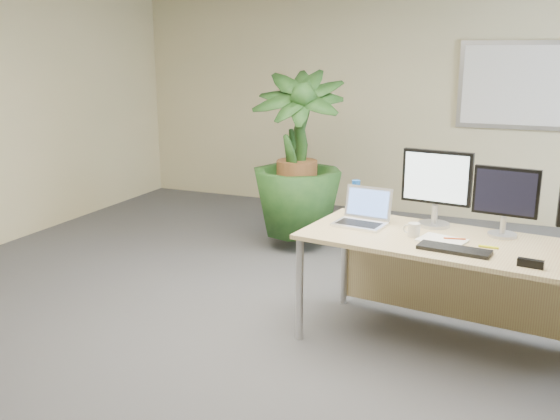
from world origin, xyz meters
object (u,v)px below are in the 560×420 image
at_px(monitor_right, 506,197).
at_px(floor_plant, 297,174).
at_px(laptop, 363,215).
at_px(monitor_left, 436,183).
at_px(desk, 458,260).

bearing_deg(monitor_right, floor_plant, 144.37).
distance_m(floor_plant, laptop, 1.85).
xyz_separation_m(floor_plant, monitor_right, (2.00, -1.43, 0.26)).
bearing_deg(laptop, monitor_left, 15.77).
bearing_deg(desk, monitor_left, 136.05).
xyz_separation_m(monitor_left, monitor_right, (0.45, -0.07, -0.04)).
relative_size(desk, monitor_left, 3.89).
bearing_deg(laptop, monitor_right, 3.83).
xyz_separation_m(desk, laptop, (-0.67, 0.06, 0.22)).
relative_size(floor_plant, laptop, 3.98).
bearing_deg(floor_plant, laptop, -54.06).
xyz_separation_m(monitor_left, laptop, (-0.47, -0.13, -0.24)).
xyz_separation_m(monitor_right, laptop, (-0.92, -0.06, -0.20)).
bearing_deg(desk, monitor_right, 25.90).
distance_m(desk, laptop, 0.70).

